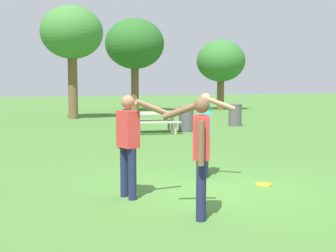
# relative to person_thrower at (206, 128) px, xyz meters

# --- Properties ---
(ground_plane) EXTENTS (120.00, 120.00, 0.00)m
(ground_plane) POSITION_rel_person_thrower_xyz_m (-0.44, -0.89, -0.96)
(ground_plane) COLOR #447530
(person_thrower) EXTENTS (0.57, 0.81, 1.64)m
(person_thrower) POSITION_rel_person_thrower_xyz_m (0.00, 0.00, 0.00)
(person_thrower) COLOR #1E234C
(person_thrower) RESTS_ON ground
(person_catcher) EXTENTS (0.57, 0.81, 1.64)m
(person_catcher) POSITION_rel_person_thrower_xyz_m (-1.36, -2.41, 0.00)
(person_catcher) COLOR #1E234C
(person_catcher) RESTS_ON ground
(person_bystander) EXTENTS (0.75, 0.60, 1.64)m
(person_bystander) POSITION_rel_person_thrower_xyz_m (-1.91, -1.00, 0.00)
(person_bystander) COLOR #1E234C
(person_bystander) RESTS_ON ground
(frisbee) EXTENTS (0.28, 0.28, 0.03)m
(frisbee) POSITION_rel_person_thrower_xyz_m (0.61, -1.07, -0.95)
(frisbee) COLOR yellow
(frisbee) RESTS_ON ground
(picnic_table_near) EXTENTS (1.94, 1.72, 0.77)m
(picnic_table_near) POSITION_rel_person_thrower_xyz_m (1.96, 7.73, -0.40)
(picnic_table_near) COLOR beige
(picnic_table_near) RESTS_ON ground
(trash_can_beside_table) EXTENTS (0.59, 0.59, 0.96)m
(trash_can_beside_table) POSITION_rel_person_thrower_xyz_m (3.26, 7.76, -0.48)
(trash_can_beside_table) COLOR #515156
(trash_can_beside_table) RESTS_ON ground
(trash_can_further_along) EXTENTS (0.59, 0.59, 0.96)m
(trash_can_further_along) POSITION_rel_person_thrower_xyz_m (6.21, 9.01, -0.48)
(trash_can_further_along) COLOR #515156
(trash_can_further_along) RESTS_ON ground
(tree_broad_center) EXTENTS (3.22, 3.22, 5.85)m
(tree_broad_center) POSITION_rel_person_thrower_xyz_m (0.58, 15.88, 3.44)
(tree_broad_center) COLOR brown
(tree_broad_center) RESTS_ON ground
(tree_far_right) EXTENTS (3.87, 3.87, 6.08)m
(tree_far_right) POSITION_rel_person_thrower_xyz_m (5.61, 20.57, 3.43)
(tree_far_right) COLOR brown
(tree_far_right) RESTS_ON ground
(tree_slender_mid) EXTENTS (3.41, 3.41, 4.88)m
(tree_slender_mid) POSITION_rel_person_thrower_xyz_m (11.78, 20.02, 2.43)
(tree_slender_mid) COLOR brown
(tree_slender_mid) RESTS_ON ground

